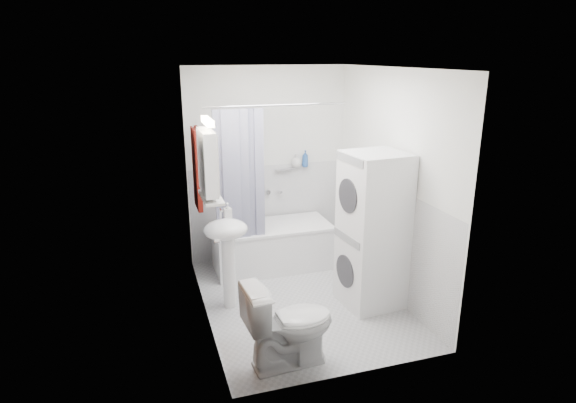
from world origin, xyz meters
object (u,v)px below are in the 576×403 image
object	(u,v)px
washer_dryer	(372,231)
toilet	(289,324)
bathtub	(272,244)
sink	(227,243)

from	to	relation	value
washer_dryer	toilet	distance (m)	1.42
bathtub	toilet	size ratio (longest dim) A/B	1.85
sink	washer_dryer	world-z (taller)	washer_dryer
washer_dryer	toilet	bearing A→B (deg)	-151.42
bathtub	toilet	world-z (taller)	toilet
bathtub	sink	bearing A→B (deg)	-130.67
sink	washer_dryer	size ratio (longest dim) A/B	0.65
sink	toilet	xyz separation A→B (m)	(0.30, -1.12, -0.33)
washer_dryer	sink	bearing A→B (deg)	160.58
bathtub	sink	distance (m)	1.13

